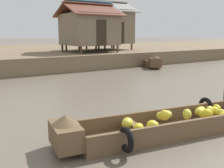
% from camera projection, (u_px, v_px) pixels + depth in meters
% --- Properties ---
extents(ground_plane, '(300.00, 300.00, 0.00)m').
position_uv_depth(ground_plane, '(88.00, 87.00, 11.93)').
color(ground_plane, '#665B4C').
extents(riverbank_strip, '(160.00, 20.00, 1.02)m').
position_uv_depth(riverbank_strip, '(10.00, 55.00, 23.73)').
color(riverbank_strip, '#756047').
rests_on(riverbank_strip, ground).
extents(banana_boat, '(5.89, 1.93, 0.79)m').
position_uv_depth(banana_boat, '(175.00, 122.00, 6.41)').
color(banana_boat, brown).
rests_on(banana_boat, ground).
extents(fishing_skiff_distant, '(2.99, 4.74, 0.96)m').
position_uv_depth(fishing_skiff_distant, '(148.00, 61.00, 20.28)').
color(fishing_skiff_distant, brown).
rests_on(fishing_skiff_distant, ground).
extents(stilt_house_mid_left, '(4.16, 4.07, 3.64)m').
position_uv_depth(stilt_house_mid_left, '(89.00, 29.00, 19.97)').
color(stilt_house_mid_left, '#4C3826').
rests_on(stilt_house_mid_left, riverbank_strip).
extents(stilt_house_mid_right, '(4.23, 3.26, 3.98)m').
position_uv_depth(stilt_house_mid_right, '(90.00, 25.00, 21.28)').
color(stilt_house_mid_right, '#4C3826').
rests_on(stilt_house_mid_right, riverbank_strip).
extents(stilt_house_right, '(3.87, 4.01, 4.20)m').
position_uv_depth(stilt_house_right, '(109.00, 26.00, 23.26)').
color(stilt_house_right, '#4C3826').
rests_on(stilt_house_right, riverbank_strip).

